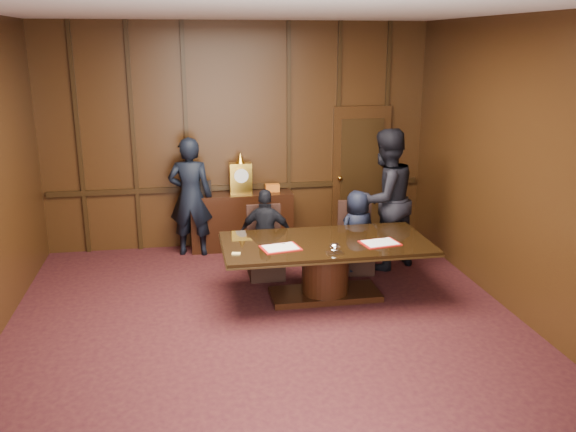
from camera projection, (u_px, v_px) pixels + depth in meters
The scene contains 13 objects.
room at pixel (275, 187), 6.37m from camera, with size 7.00×7.04×3.50m.
sideboard at pixel (242, 218), 9.66m from camera, with size 1.60×0.45×1.54m.
conference_table at pixel (325, 260), 7.75m from camera, with size 2.62×1.32×0.76m.
folder_left at pixel (280, 248), 7.42m from camera, with size 0.51×0.41×0.02m.
folder_right at pixel (380, 243), 7.60m from camera, with size 0.51×0.40×0.02m.
inkstand at pixel (335, 249), 7.24m from camera, with size 0.20×0.14×0.12m.
notepad at pixel (236, 254), 7.22m from camera, with size 0.10×0.07×0.01m, color #E0BF6D.
chair_left at pixel (266, 256), 8.53m from camera, with size 0.48×0.48×0.99m.
chair_right at pixel (355, 251), 8.75m from camera, with size 0.53×0.53×0.99m.
signatory_left at pixel (266, 235), 8.37m from camera, with size 0.74×0.31×1.27m, color black.
signatory_right at pixel (357, 232), 8.59m from camera, with size 0.59×0.38×1.20m, color black.
witness_left at pixel (191, 197), 9.26m from camera, with size 0.67×0.44×1.83m, color black.
witness_right at pixel (385, 199), 8.71m from camera, with size 0.99×0.77×2.03m, color black.
Camera 1 is at (-0.88, -6.00, 3.19)m, focal length 38.00 mm.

